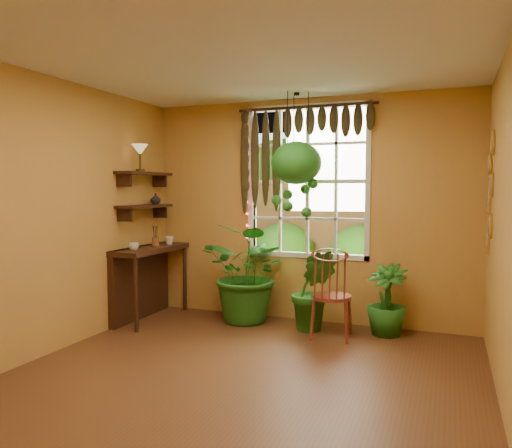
{
  "coord_description": "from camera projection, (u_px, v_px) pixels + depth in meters",
  "views": [
    {
      "loc": [
        1.62,
        -3.61,
        1.61
      ],
      "look_at": [
        -0.23,
        1.15,
        1.25
      ],
      "focal_mm": 35.0,
      "sensor_mm": 36.0,
      "label": 1
    }
  ],
  "objects": [
    {
      "name": "floor",
      "position": [
        232.0,
        387.0,
        4.06
      ],
      "size": [
        4.5,
        4.5,
        0.0
      ],
      "primitive_type": "plane",
      "color": "brown",
      "rests_on": "ground"
    },
    {
      "name": "ceiling",
      "position": [
        230.0,
        48.0,
        3.87
      ],
      "size": [
        4.5,
        4.5,
        0.0
      ],
      "primitive_type": "plane",
      "rotation": [
        3.14,
        0.0,
        0.0
      ],
      "color": "silver",
      "rests_on": "wall_back"
    },
    {
      "name": "wall_back",
      "position": [
        307.0,
        210.0,
        6.05
      ],
      "size": [
        4.0,
        0.0,
        4.0
      ],
      "primitive_type": "plane",
      "rotation": [
        1.57,
        0.0,
        0.0
      ],
      "color": "#B9813F",
      "rests_on": "floor"
    },
    {
      "name": "wall_left",
      "position": [
        37.0,
        217.0,
        4.69
      ],
      "size": [
        0.0,
        4.5,
        4.5
      ],
      "primitive_type": "plane",
      "rotation": [
        1.57,
        0.0,
        1.57
      ],
      "color": "#B9813F",
      "rests_on": "floor"
    },
    {
      "name": "wall_right",
      "position": [
        512.0,
        229.0,
        3.24
      ],
      "size": [
        0.0,
        4.5,
        4.5
      ],
      "primitive_type": "plane",
      "rotation": [
        1.57,
        0.0,
        -1.57
      ],
      "color": "#B9813F",
      "rests_on": "floor"
    },
    {
      "name": "window",
      "position": [
        308.0,
        182.0,
        6.06
      ],
      "size": [
        1.52,
        0.1,
        1.86
      ],
      "color": "white",
      "rests_on": "wall_back"
    },
    {
      "name": "valance_vine",
      "position": [
        298.0,
        133.0,
        5.94
      ],
      "size": [
        1.7,
        0.12,
        1.1
      ],
      "color": "#3B1A10",
      "rests_on": "window"
    },
    {
      "name": "string_lights",
      "position": [
        247.0,
        178.0,
        6.24
      ],
      "size": [
        0.03,
        0.03,
        1.54
      ],
      "primitive_type": null,
      "color": "#FF2633",
      "rests_on": "window"
    },
    {
      "name": "wall_plates",
      "position": [
        489.0,
        195.0,
        4.89
      ],
      "size": [
        0.04,
        0.32,
        1.1
      ],
      "primitive_type": null,
      "color": "beige",
      "rests_on": "wall_right"
    },
    {
      "name": "counter_ledge",
      "position": [
        144.0,
        274.0,
        6.2
      ],
      "size": [
        0.4,
        1.2,
        0.9
      ],
      "color": "#3B1A10",
      "rests_on": "floor"
    },
    {
      "name": "shelf_lower",
      "position": [
        145.0,
        206.0,
        6.12
      ],
      "size": [
        0.25,
        0.9,
        0.04
      ],
      "primitive_type": "cube",
      "color": "#3B1A10",
      "rests_on": "wall_left"
    },
    {
      "name": "shelf_upper",
      "position": [
        144.0,
        173.0,
        6.1
      ],
      "size": [
        0.25,
        0.9,
        0.04
      ],
      "primitive_type": "cube",
      "color": "#3B1A10",
      "rests_on": "wall_left"
    },
    {
      "name": "backyard",
      "position": [
        378.0,
        205.0,
        10.27
      ],
      "size": [
        14.0,
        10.0,
        12.0
      ],
      "color": "#245518",
      "rests_on": "ground"
    },
    {
      "name": "windsor_chair",
      "position": [
        331.0,
        308.0,
        5.37
      ],
      "size": [
        0.46,
        0.48,
        1.14
      ],
      "rotation": [
        0.0,
        0.0,
        0.09
      ],
      "color": "maroon",
      "rests_on": "floor"
    },
    {
      "name": "potted_plant_left",
      "position": [
        250.0,
        273.0,
        6.01
      ],
      "size": [
        1.31,
        1.21,
        1.2
      ],
      "primitive_type": "imported",
      "rotation": [
        0.0,
        0.0,
        -0.29
      ],
      "color": "#1E4F15",
      "rests_on": "floor"
    },
    {
      "name": "potted_plant_mid",
      "position": [
        314.0,
        290.0,
        5.65
      ],
      "size": [
        0.58,
        0.5,
        0.93
      ],
      "primitive_type": "imported",
      "rotation": [
        0.0,
        0.0,
        0.17
      ],
      "color": "#1E4F15",
      "rests_on": "floor"
    },
    {
      "name": "potted_plant_right",
      "position": [
        387.0,
        300.0,
        5.48
      ],
      "size": [
        0.53,
        0.53,
        0.78
      ],
      "primitive_type": "imported",
      "rotation": [
        0.0,
        0.0,
        -0.23
      ],
      "color": "#1E4F15",
      "rests_on": "floor"
    },
    {
      "name": "hanging_basket",
      "position": [
        296.0,
        168.0,
        5.68
      ],
      "size": [
        0.57,
        0.57,
        1.43
      ],
      "color": "black",
      "rests_on": "ceiling"
    },
    {
      "name": "cup_a",
      "position": [
        134.0,
        247.0,
        5.76
      ],
      "size": [
        0.13,
        0.13,
        0.09
      ],
      "primitive_type": "imported",
      "rotation": [
        0.0,
        0.0,
        0.09
      ],
      "color": "silver",
      "rests_on": "counter_ledge"
    },
    {
      "name": "cup_b",
      "position": [
        169.0,
        241.0,
        6.38
      ],
      "size": [
        0.14,
        0.14,
        0.1
      ],
      "primitive_type": "imported",
      "rotation": [
        0.0,
        0.0,
        0.3
      ],
      "color": "beige",
      "rests_on": "counter_ledge"
    },
    {
      "name": "brush_jar",
      "position": [
        155.0,
        236.0,
        6.22
      ],
      "size": [
        0.09,
        0.09,
        0.32
      ],
      "color": "#984E2C",
      "rests_on": "counter_ledge"
    },
    {
      "name": "shelf_vase",
      "position": [
        156.0,
        199.0,
        6.33
      ],
      "size": [
        0.14,
        0.14,
        0.14
      ],
      "primitive_type": "imported",
      "rotation": [
        0.0,
        0.0,
        -0.04
      ],
      "color": "#B2AD99",
      "rests_on": "shelf_lower"
    },
    {
      "name": "tiffany_lamp",
      "position": [
        140.0,
        151.0,
        5.97
      ],
      "size": [
        0.2,
        0.2,
        0.33
      ],
      "color": "brown",
      "rests_on": "shelf_upper"
    }
  ]
}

